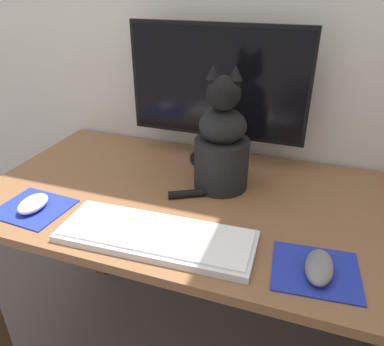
{
  "coord_description": "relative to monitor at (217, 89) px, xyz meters",
  "views": [
    {
      "loc": [
        0.26,
        -0.87,
        1.27
      ],
      "look_at": [
        -0.02,
        -0.07,
        0.83
      ],
      "focal_mm": 35.0,
      "sensor_mm": 36.0,
      "label": 1
    }
  ],
  "objects": [
    {
      "name": "monitor",
      "position": [
        0.0,
        0.0,
        0.0
      ],
      "size": [
        0.57,
        0.17,
        0.44
      ],
      "color": "black",
      "rests_on": "desk"
    },
    {
      "name": "keyboard",
      "position": [
        -0.01,
        -0.47,
        -0.23
      ],
      "size": [
        0.48,
        0.19,
        0.02
      ],
      "rotation": [
        0.0,
        0.0,
        0.04
      ],
      "color": "silver",
      "rests_on": "desk"
    },
    {
      "name": "computer_mouse_left",
      "position": [
        -0.37,
        -0.46,
        -0.22
      ],
      "size": [
        0.06,
        0.1,
        0.03
      ],
      "color": "white",
      "rests_on": "mousepad_left"
    },
    {
      "name": "mousepad_right",
      "position": [
        0.36,
        -0.45,
        -0.24
      ],
      "size": [
        0.19,
        0.18,
        0.0
      ],
      "rotation": [
        0.0,
        0.0,
        0.09
      ],
      "color": "#1E2D9E",
      "rests_on": "desk"
    },
    {
      "name": "computer_mouse_right",
      "position": [
        0.36,
        -0.46,
        -0.23
      ],
      "size": [
        0.06,
        0.11,
        0.03
      ],
      "color": "slate",
      "rests_on": "mousepad_right"
    },
    {
      "name": "desk",
      "position": [
        0.05,
        -0.24,
        -0.34
      ],
      "size": [
        1.31,
        0.68,
        0.71
      ],
      "color": "brown",
      "rests_on": "ground_plane"
    },
    {
      "name": "cat",
      "position": [
        0.07,
        -0.17,
        -0.11
      ],
      "size": [
        0.21,
        0.22,
        0.36
      ],
      "rotation": [
        0.0,
        0.0,
        0.15
      ],
      "color": "black",
      "rests_on": "desk"
    },
    {
      "name": "mousepad_left",
      "position": [
        -0.37,
        -0.45,
        -0.24
      ],
      "size": [
        0.19,
        0.17,
        0.0
      ],
      "rotation": [
        0.0,
        0.0,
        -0.07
      ],
      "color": "#1E2D9E",
      "rests_on": "desk"
    }
  ]
}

